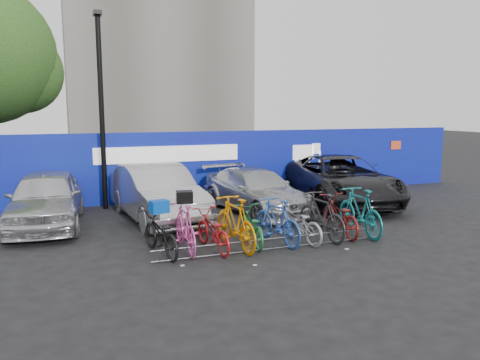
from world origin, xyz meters
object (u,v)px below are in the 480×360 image
bike_0 (160,234)px  bike_7 (321,215)px  car_3 (340,180)px  bike_1 (185,227)px  car_0 (46,199)px  bike_8 (340,216)px  lamppost (101,106)px  bike_rack (274,243)px  bike_4 (251,226)px  bike_3 (235,223)px  bike_5 (277,221)px  bike_2 (212,231)px  bike_6 (297,223)px  car_2 (256,190)px  car_1 (157,193)px  bike_9 (360,211)px

bike_0 → bike_7: 3.98m
car_3 → bike_1: 7.22m
car_0 → bike_8: size_ratio=2.39×
lamppost → bike_rack: 7.48m
bike_4 → bike_8: bearing=-174.0°
bike_4 → bike_1: bearing=4.1°
bike_3 → bike_8: bearing=178.0°
bike_5 → bike_2: bearing=-10.8°
bike_8 → bike_6: bearing=12.1°
car_2 → car_1: bearing=171.0°
car_1 → bike_2: car_1 is taller
car_0 → bike_3: 5.58m
car_1 → car_3: car_3 is taller
bike_1 → bike_5: size_ratio=1.01×
bike_3 → bike_5: 1.06m
car_3 → bike_9: bearing=-105.4°
bike_0 → bike_6: size_ratio=1.02×
car_1 → bike_5: size_ratio=2.63×
car_2 → car_3: bearing=-6.3°
bike_1 → bike_7: bearing=178.0°
car_3 → car_2: bearing=-165.7°
bike_0 → bike_3: 1.72m
lamppost → bike_6: 7.40m
car_0 → car_2: (6.08, -0.25, -0.11)m
car_0 → bike_1: 4.66m
bike_2 → car_3: bearing=-153.3°
bike_3 → lamppost: bearing=-71.8°
bike_4 → bike_6: (1.15, -0.12, 0.02)m
lamppost → bike_4: size_ratio=3.58×
car_2 → bike_3: size_ratio=2.25×
bike_6 → bike_rack: bearing=18.2°
bike_5 → bike_0: bearing=-12.2°
car_1 → bike_6: (2.76, -3.41, -0.33)m
bike_6 → bike_8: (1.27, 0.15, 0.03)m
car_1 → bike_9: car_1 is taller
bike_rack → bike_1: size_ratio=3.01×
bike_3 → bike_6: bearing=175.5°
car_2 → bike_0: bearing=-147.6°
car_3 → bike_6: 5.14m
bike_4 → bike_8: bike_8 is taller
bike_2 → bike_4: bearing=-179.9°
car_2 → car_3: size_ratio=0.79×
car_1 → bike_7: bearing=-51.6°
car_0 → bike_2: (3.58, -3.72, -0.31)m
car_3 → bike_0: bearing=-141.9°
car_2 → bike_3: 4.02m
lamppost → bike_9: lamppost is taller
bike_2 → bike_8: bike_8 is taller
bike_3 → car_0: bearing=-47.8°
bike_0 → bike_8: bike_8 is taller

